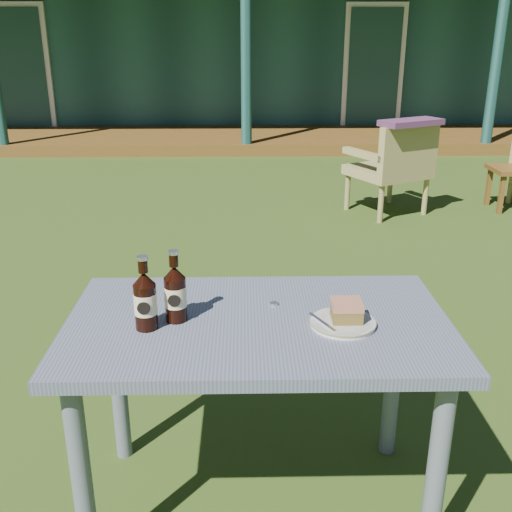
{
  "coord_description": "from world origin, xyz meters",
  "views": [
    {
      "loc": [
        -0.04,
        -3.28,
        1.56
      ],
      "look_at": [
        0.0,
        -1.3,
        0.82
      ],
      "focal_mm": 42.0,
      "sensor_mm": 36.0,
      "label": 1
    }
  ],
  "objects_px": {
    "cola_bottle_far": "(145,300)",
    "armchair_left": "(394,164)",
    "plate": "(343,323)",
    "cake_slice": "(347,310)",
    "cola_bottle_near": "(175,293)",
    "cafe_table": "(258,348)"
  },
  "relations": [
    {
      "from": "cola_bottle_far",
      "to": "armchair_left",
      "type": "xyz_separation_m",
      "value": [
        1.64,
        3.62,
        -0.35
      ]
    },
    {
      "from": "plate",
      "to": "cake_slice",
      "type": "bearing_deg",
      "value": 40.83
    },
    {
      "from": "cake_slice",
      "to": "cola_bottle_near",
      "type": "bearing_deg",
      "value": 176.14
    },
    {
      "from": "cola_bottle_far",
      "to": "plate",
      "type": "bearing_deg",
      "value": 0.64
    },
    {
      "from": "cola_bottle_near",
      "to": "cola_bottle_far",
      "type": "bearing_deg",
      "value": -148.18
    },
    {
      "from": "cola_bottle_far",
      "to": "armchair_left",
      "type": "height_order",
      "value": "cola_bottle_far"
    },
    {
      "from": "cafe_table",
      "to": "cola_bottle_near",
      "type": "xyz_separation_m",
      "value": [
        -0.25,
        0.0,
        0.19
      ]
    },
    {
      "from": "plate",
      "to": "armchair_left",
      "type": "relative_size",
      "value": 0.25
    },
    {
      "from": "armchair_left",
      "to": "plate",
      "type": "bearing_deg",
      "value": -106.09
    },
    {
      "from": "cake_slice",
      "to": "cola_bottle_far",
      "type": "bearing_deg",
      "value": -178.43
    },
    {
      "from": "cola_bottle_far",
      "to": "armchair_left",
      "type": "relative_size",
      "value": 0.28
    },
    {
      "from": "cafe_table",
      "to": "plate",
      "type": "bearing_deg",
      "value": -9.67
    },
    {
      "from": "cola_bottle_near",
      "to": "cola_bottle_far",
      "type": "xyz_separation_m",
      "value": [
        -0.08,
        -0.05,
        0.0
      ]
    },
    {
      "from": "cake_slice",
      "to": "armchair_left",
      "type": "relative_size",
      "value": 0.11
    },
    {
      "from": "cola_bottle_near",
      "to": "cola_bottle_far",
      "type": "relative_size",
      "value": 0.99
    },
    {
      "from": "plate",
      "to": "armchair_left",
      "type": "height_order",
      "value": "armchair_left"
    },
    {
      "from": "cola_bottle_near",
      "to": "cola_bottle_far",
      "type": "height_order",
      "value": "cola_bottle_far"
    },
    {
      "from": "cafe_table",
      "to": "plate",
      "type": "relative_size",
      "value": 5.88
    },
    {
      "from": "cake_slice",
      "to": "armchair_left",
      "type": "distance_m",
      "value": 3.76
    },
    {
      "from": "plate",
      "to": "cola_bottle_near",
      "type": "relative_size",
      "value": 0.89
    },
    {
      "from": "cafe_table",
      "to": "cola_bottle_near",
      "type": "relative_size",
      "value": 5.21
    },
    {
      "from": "cake_slice",
      "to": "cola_bottle_near",
      "type": "distance_m",
      "value": 0.53
    }
  ]
}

